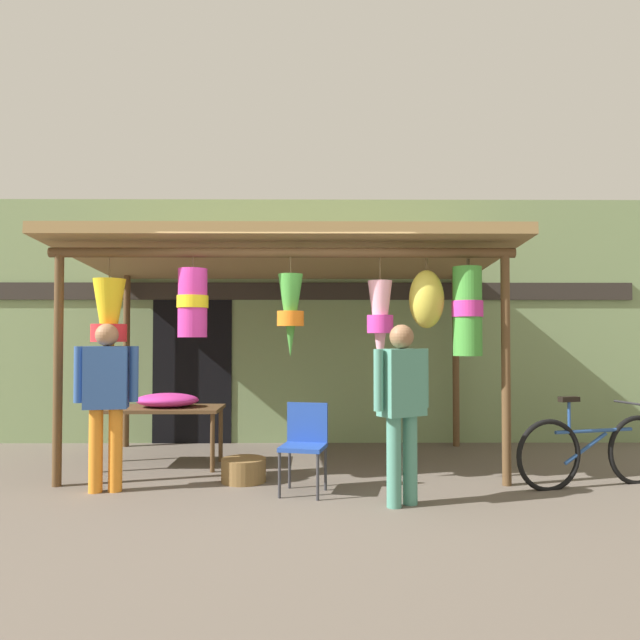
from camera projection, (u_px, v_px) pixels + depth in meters
name	position (u px, v px, depth m)	size (l,w,h in m)	color
ground_plane	(287.00, 483.00, 5.92)	(30.00, 30.00, 0.00)	#60564C
shop_facade	(295.00, 321.00, 8.35)	(10.53, 0.29, 3.42)	#7A9360
market_stall_canopy	(292.00, 271.00, 6.70)	(4.99, 2.61, 2.60)	brown
display_table	(162.00, 413.00, 6.71)	(1.36, 0.65, 0.68)	brown
flower_heap_on_table	(168.00, 400.00, 6.70)	(0.72, 0.50, 0.16)	#D13399
folding_chair	(305.00, 439.00, 5.61)	(0.48, 0.48, 0.84)	#2347A8
wicker_basket_by_table	(244.00, 470.00, 6.00)	(0.46, 0.46, 0.24)	brown
parked_bicycle	(594.00, 451.00, 5.81)	(1.71, 0.57, 0.92)	black
vendor_in_orange	(402.00, 399.00, 5.17)	(0.52, 0.39, 1.59)	#4C8E7A
customer_foreground	(106.00, 392.00, 5.63)	(0.59, 0.29, 1.61)	orange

